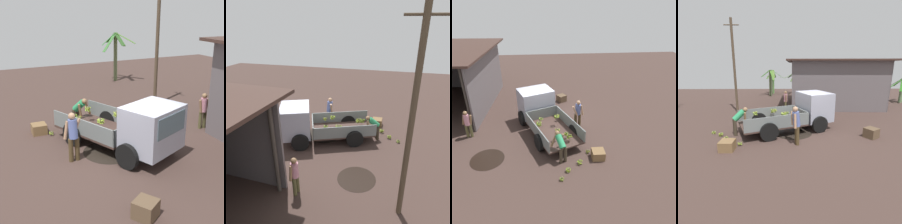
% 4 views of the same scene
% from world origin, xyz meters
% --- Properties ---
extents(ground, '(36.00, 36.00, 0.00)m').
position_xyz_m(ground, '(0.00, 0.00, 0.00)').
color(ground, '#402F29').
extents(mud_patch_0, '(1.92, 1.92, 0.01)m').
position_xyz_m(mud_patch_0, '(-0.69, -0.53, 0.00)').
color(mud_patch_0, black).
rests_on(mud_patch_0, ground).
extents(mud_patch_1, '(1.56, 1.56, 0.01)m').
position_xyz_m(mud_patch_1, '(-3.11, 2.67, 0.00)').
color(mud_patch_1, black).
rests_on(mud_patch_1, ground).
extents(cargo_truck, '(5.10, 3.53, 1.94)m').
position_xyz_m(cargo_truck, '(0.02, 0.27, 1.02)').
color(cargo_truck, '#402D27').
rests_on(cargo_truck, ground).
extents(utility_pole, '(1.02, 0.17, 6.48)m').
position_xyz_m(utility_pole, '(-4.76, 3.94, 3.31)').
color(utility_pole, '#4E3E2E').
rests_on(utility_pole, ground).
extents(banana_palm_0, '(2.23, 2.30, 3.27)m').
position_xyz_m(banana_palm_0, '(-10.68, 4.50, 1.82)').
color(banana_palm_0, '#596741').
rests_on(banana_palm_0, ground).
extents(person_foreground_visitor, '(0.44, 0.68, 1.69)m').
position_xyz_m(person_foreground_visitor, '(-0.63, -1.90, 0.94)').
color(person_foreground_visitor, '#493820').
rests_on(person_foreground_visitor, ground).
extents(person_worker_loading, '(0.76, 0.78, 1.36)m').
position_xyz_m(person_worker_loading, '(-3.39, -0.72, 0.80)').
color(person_worker_loading, '#3D3326').
rests_on(person_worker_loading, ground).
extents(person_bystander_near_shed, '(0.29, 0.57, 1.54)m').
position_xyz_m(person_bystander_near_shed, '(-1.10, 3.99, 0.85)').
color(person_bystander_near_shed, brown).
rests_on(person_bystander_near_shed, ground).
extents(banana_bunch_on_ground_0, '(0.28, 0.28, 0.21)m').
position_xyz_m(banana_bunch_on_ground_0, '(-3.80, -1.54, 0.12)').
color(banana_bunch_on_ground_0, '#48412F').
rests_on(banana_bunch_on_ground_0, ground).
extents(banana_bunch_on_ground_1, '(0.20, 0.20, 0.16)m').
position_xyz_m(banana_bunch_on_ground_1, '(-4.72, -0.65, 0.08)').
color(banana_bunch_on_ground_1, '#403A29').
rests_on(banana_bunch_on_ground_1, ground).
extents(banana_bunch_on_ground_2, '(0.22, 0.21, 0.18)m').
position_xyz_m(banana_bunch_on_ground_2, '(-3.05, -2.04, 0.10)').
color(banana_bunch_on_ground_2, brown).
rests_on(banana_bunch_on_ground_2, ground).
extents(banana_bunch_on_ground_3, '(0.23, 0.23, 0.19)m').
position_xyz_m(banana_bunch_on_ground_3, '(-4.25, -0.96, 0.11)').
color(banana_bunch_on_ground_3, brown).
rests_on(banana_bunch_on_ground_3, ground).
extents(wooden_crate_0, '(0.58, 0.58, 0.41)m').
position_xyz_m(wooden_crate_0, '(-3.45, -2.44, 0.20)').
color(wooden_crate_0, brown).
rests_on(wooden_crate_0, ground).
extents(wooden_crate_1, '(0.75, 0.75, 0.47)m').
position_xyz_m(wooden_crate_1, '(3.00, -1.26, 0.23)').
color(wooden_crate_1, brown).
rests_on(wooden_crate_1, ground).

